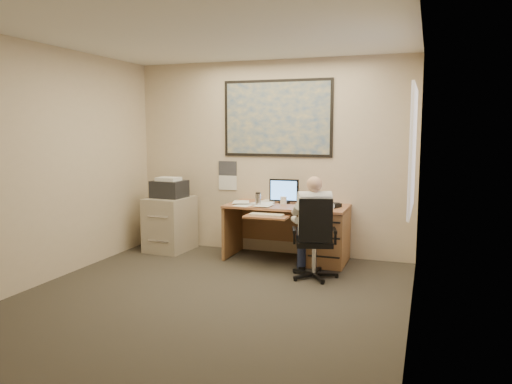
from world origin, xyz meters
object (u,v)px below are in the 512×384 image
(filing_cabinet, at_px, (170,219))
(desk, at_px, (312,229))
(office_chair, at_px, (312,255))
(person, at_px, (315,227))

(filing_cabinet, bearing_deg, desk, 4.79)
(desk, height_order, office_chair, desk)
(desk, height_order, person, person)
(office_chair, bearing_deg, person, 64.24)
(person, bearing_deg, office_chair, -123.71)
(desk, relative_size, office_chair, 1.64)
(filing_cabinet, distance_m, person, 2.36)
(desk, distance_m, filing_cabinet, 2.09)
(desk, xyz_separation_m, person, (0.19, -0.65, 0.16))
(filing_cabinet, height_order, office_chair, filing_cabinet)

